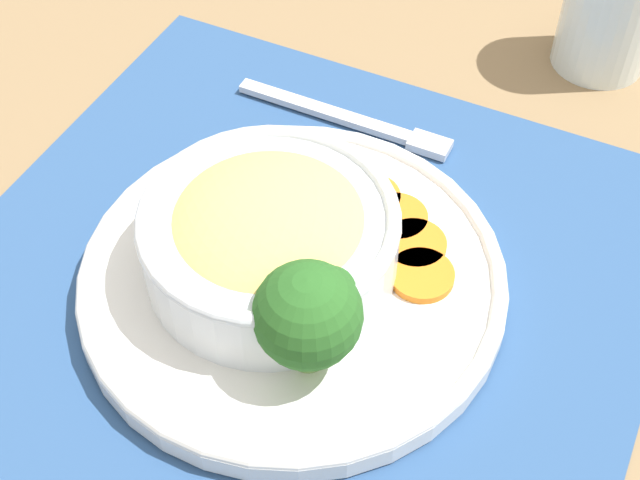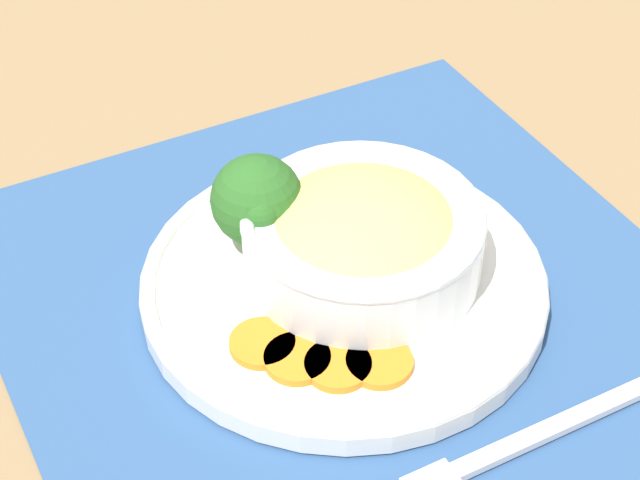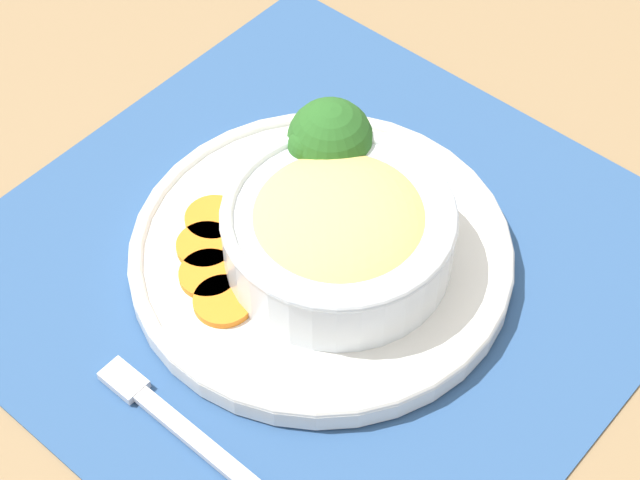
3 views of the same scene
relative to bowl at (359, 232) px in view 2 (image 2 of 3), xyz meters
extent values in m
plane|color=#8C704C|center=(0.00, 0.02, -0.05)|extent=(4.00, 4.00, 0.00)
cube|color=#2D5184|center=(0.00, 0.02, -0.05)|extent=(0.52, 0.52, 0.00)
cylinder|color=white|center=(0.00, 0.02, -0.04)|extent=(0.29, 0.29, 0.02)
torus|color=white|center=(0.00, 0.02, -0.03)|extent=(0.29, 0.29, 0.01)
cylinder|color=silver|center=(0.00, 0.00, -0.01)|extent=(0.17, 0.17, 0.05)
torus|color=silver|center=(0.00, 0.00, 0.02)|extent=(0.17, 0.17, 0.01)
ellipsoid|color=#EAC66B|center=(0.00, 0.00, 0.00)|extent=(0.14, 0.14, 0.05)
cylinder|color=#759E51|center=(0.05, 0.05, -0.02)|extent=(0.02, 0.02, 0.02)
sphere|color=#286023|center=(0.05, 0.05, 0.01)|extent=(0.07, 0.07, 0.07)
sphere|color=#286023|center=(0.04, 0.06, 0.02)|extent=(0.03, 0.03, 0.03)
sphere|color=#286023|center=(0.07, 0.04, 0.02)|extent=(0.03, 0.03, 0.03)
cylinder|color=orange|center=(-0.03, 0.10, -0.03)|extent=(0.04, 0.04, 0.01)
cylinder|color=orange|center=(-0.05, 0.09, -0.03)|extent=(0.04, 0.04, 0.01)
cylinder|color=orange|center=(-0.07, 0.07, -0.03)|extent=(0.04, 0.04, 0.01)
cylinder|color=orange|center=(-0.09, 0.04, -0.03)|extent=(0.04, 0.04, 0.01)
cube|color=silver|center=(-0.18, -0.01, -0.04)|extent=(0.03, 0.18, 0.01)
camera|label=1|loc=(0.34, 0.16, 0.43)|focal=50.00mm
camera|label=2|loc=(-0.45, 0.33, 0.48)|focal=60.00mm
camera|label=3|loc=(-0.41, -0.27, 0.58)|focal=60.00mm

